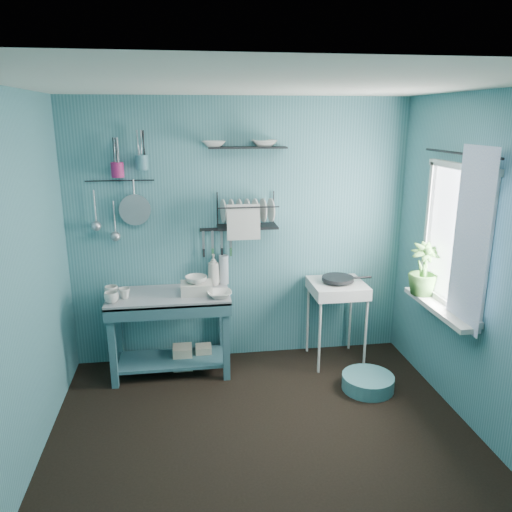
{
  "coord_description": "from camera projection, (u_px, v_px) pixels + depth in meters",
  "views": [
    {
      "loc": [
        -0.53,
        -3.1,
        2.31
      ],
      "look_at": [
        0.05,
        0.85,
        1.2
      ],
      "focal_mm": 35.0,
      "sensor_mm": 36.0,
      "label": 1
    }
  ],
  "objects": [
    {
      "name": "floor",
      "position": [
        266.0,
        445.0,
        3.64
      ],
      "size": [
        3.2,
        3.2,
        0.0
      ],
      "primitive_type": "plane",
      "color": "black",
      "rests_on": "ground"
    },
    {
      "name": "ceiling",
      "position": [
        268.0,
        84.0,
        2.98
      ],
      "size": [
        3.2,
        3.2,
        0.0
      ],
      "primitive_type": "plane",
      "rotation": [
        3.14,
        0.0,
        0.0
      ],
      "color": "silver",
      "rests_on": "ground"
    },
    {
      "name": "wall_back",
      "position": [
        241.0,
        233.0,
        4.74
      ],
      "size": [
        3.2,
        0.0,
        3.2
      ],
      "primitive_type": "plane",
      "rotation": [
        1.57,
        0.0,
        0.0
      ],
      "color": "#3B7179",
      "rests_on": "ground"
    },
    {
      "name": "wall_front",
      "position": [
        333.0,
        409.0,
        1.88
      ],
      "size": [
        3.2,
        0.0,
        3.2
      ],
      "primitive_type": "plane",
      "rotation": [
        -1.57,
        0.0,
        0.0
      ],
      "color": "#3B7179",
      "rests_on": "ground"
    },
    {
      "name": "wall_left",
      "position": [
        13.0,
        295.0,
        3.09
      ],
      "size": [
        0.0,
        3.0,
        3.0
      ],
      "primitive_type": "plane",
      "rotation": [
        1.57,
        0.0,
        1.57
      ],
      "color": "#3B7179",
      "rests_on": "ground"
    },
    {
      "name": "wall_right",
      "position": [
        489.0,
        272.0,
        3.53
      ],
      "size": [
        0.0,
        3.0,
        3.0
      ],
      "primitive_type": "plane",
      "rotation": [
        1.57,
        0.0,
        -1.57
      ],
      "color": "#3B7179",
      "rests_on": "ground"
    },
    {
      "name": "work_counter",
      "position": [
        171.0,
        333.0,
        4.61
      ],
      "size": [
        1.1,
        0.57,
        0.77
      ],
      "primitive_type": "cube",
      "rotation": [
        0.0,
        0.0,
        -0.02
      ],
      "color": "#2D5660",
      "rests_on": "floor"
    },
    {
      "name": "mug_left",
      "position": [
        111.0,
        298.0,
        4.27
      ],
      "size": [
        0.12,
        0.12,
        0.1
      ],
      "primitive_type": "imported",
      "color": "beige",
      "rests_on": "work_counter"
    },
    {
      "name": "mug_mid",
      "position": [
        125.0,
        293.0,
        4.38
      ],
      "size": [
        0.14,
        0.14,
        0.09
      ],
      "primitive_type": "imported",
      "rotation": [
        0.0,
        0.0,
        0.52
      ],
      "color": "beige",
      "rests_on": "work_counter"
    },
    {
      "name": "mug_right",
      "position": [
        111.0,
        291.0,
        4.42
      ],
      "size": [
        0.17,
        0.17,
        0.1
      ],
      "primitive_type": "imported",
      "rotation": [
        0.0,
        0.0,
        1.05
      ],
      "color": "beige",
      "rests_on": "work_counter"
    },
    {
      "name": "wash_tub",
      "position": [
        196.0,
        288.0,
        4.51
      ],
      "size": [
        0.28,
        0.22,
        0.1
      ],
      "primitive_type": "cube",
      "color": "#BBB6AB",
      "rests_on": "work_counter"
    },
    {
      "name": "tub_bowl",
      "position": [
        196.0,
        280.0,
        4.49
      ],
      "size": [
        0.2,
        0.19,
        0.06
      ],
      "primitive_type": "imported",
      "color": "beige",
      "rests_on": "wash_tub"
    },
    {
      "name": "soap_bottle",
      "position": [
        213.0,
        270.0,
        4.71
      ],
      "size": [
        0.11,
        0.12,
        0.3
      ],
      "primitive_type": "imported",
      "color": "#BBB6AB",
      "rests_on": "work_counter"
    },
    {
      "name": "water_bottle",
      "position": [
        224.0,
        270.0,
        4.75
      ],
      "size": [
        0.09,
        0.09,
        0.28
      ],
      "primitive_type": "cylinder",
      "color": "#A6AFB9",
      "rests_on": "work_counter"
    },
    {
      "name": "counter_bowl",
      "position": [
        220.0,
        294.0,
        4.42
      ],
      "size": [
        0.22,
        0.22,
        0.05
      ],
      "primitive_type": "imported",
      "color": "beige",
      "rests_on": "work_counter"
    },
    {
      "name": "hotplate_stand",
      "position": [
        336.0,
        322.0,
        4.82
      ],
      "size": [
        0.54,
        0.54,
        0.81
      ],
      "primitive_type": "cube",
      "rotation": [
        0.0,
        0.0,
        -0.07
      ],
      "color": "silver",
      "rests_on": "floor"
    },
    {
      "name": "frying_pan",
      "position": [
        338.0,
        279.0,
        4.71
      ],
      "size": [
        0.3,
        0.3,
        0.03
      ],
      "primitive_type": "cylinder",
      "color": "black",
      "rests_on": "hotplate_stand"
    },
    {
      "name": "knife_strip",
      "position": [
        217.0,
        229.0,
        4.67
      ],
      "size": [
        0.32,
        0.03,
        0.03
      ],
      "primitive_type": "cube",
      "rotation": [
        0.0,
        0.0,
        0.02
      ],
      "color": "black",
      "rests_on": "wall_back"
    },
    {
      "name": "dish_rack",
      "position": [
        247.0,
        211.0,
        4.56
      ],
      "size": [
        0.57,
        0.29,
        0.32
      ],
      "primitive_type": "cube",
      "rotation": [
        0.0,
        0.0,
        0.1
      ],
      "color": "black",
      "rests_on": "wall_back"
    },
    {
      "name": "upper_shelf",
      "position": [
        248.0,
        148.0,
        4.44
      ],
      "size": [
        0.71,
        0.21,
        0.01
      ],
      "primitive_type": "cube",
      "rotation": [
        0.0,
        0.0,
        -0.04
      ],
      "color": "black",
      "rests_on": "wall_back"
    },
    {
      "name": "shelf_bowl_left",
      "position": [
        214.0,
        147.0,
        4.39
      ],
      "size": [
        0.22,
        0.22,
        0.05
      ],
      "primitive_type": "imported",
      "rotation": [
        0.0,
        0.0,
        -0.05
      ],
      "color": "beige",
      "rests_on": "upper_shelf"
    },
    {
      "name": "shelf_bowl_right",
      "position": [
        264.0,
        152.0,
        4.47
      ],
      "size": [
        0.27,
        0.27,
        0.06
      ],
      "primitive_type": "imported",
      "rotation": [
        0.0,
        0.0,
        -0.14
      ],
      "color": "beige",
      "rests_on": "upper_shelf"
    },
    {
      "name": "utensil_cup_magenta",
      "position": [
        117.0,
        170.0,
        4.35
      ],
      "size": [
        0.11,
        0.11,
        0.13
      ],
      "primitive_type": "cylinder",
      "color": "#951B54",
      "rests_on": "wall_back"
    },
    {
      "name": "utensil_cup_teal",
      "position": [
        142.0,
        162.0,
        4.36
      ],
      "size": [
        0.11,
        0.11,
        0.13
      ],
      "primitive_type": "cylinder",
      "color": "#3A6D79",
      "rests_on": "wall_back"
    },
    {
      "name": "colander",
      "position": [
        135.0,
        210.0,
        4.49
      ],
      "size": [
        0.28,
        0.03,
        0.28
      ],
      "primitive_type": "cylinder",
      "rotation": [
        1.54,
        0.0,
        0.0
      ],
      "color": "#A3A4AB",
      "rests_on": "wall_back"
    },
    {
      "name": "ladle_outer",
      "position": [
        95.0,
        207.0,
        4.44
      ],
      "size": [
        0.01,
        0.01,
        0.3
      ],
      "primitive_type": "cylinder",
      "color": "#A3A4AB",
      "rests_on": "wall_back"
    },
    {
      "name": "ladle_inner",
      "position": [
        114.0,
        218.0,
        4.49
      ],
      "size": [
        0.01,
        0.01,
        0.3
      ],
      "primitive_type": "cylinder",
      "color": "#A3A4AB",
      "rests_on": "wall_back"
    },
    {
      "name": "hook_rail",
      "position": [
        120.0,
        181.0,
        4.42
      ],
      "size": [
        0.6,
        0.01,
        0.01
      ],
      "primitive_type": "cylinder",
      "rotation": [
        0.0,
        1.57,
        0.0
      ],
      "color": "black",
      "rests_on": "wall_back"
    },
    {
      "name": "window_glass",
      "position": [
        456.0,
        237.0,
        3.92
      ],
      "size": [
        0.0,
        1.1,
        1.1
      ],
      "primitive_type": "plane",
      "rotation": [
        1.57,
        0.0,
        1.57
      ],
      "color": "white",
      "rests_on": "wall_right"
    },
    {
      "name": "windowsill",
      "position": [
        439.0,
        308.0,
        4.07
      ],
      "size": [
        0.16,
        0.95,
        0.04
      ],
      "primitive_type": "cube",
      "color": "silver",
      "rests_on": "wall_right"
    },
    {
      "name": "curtain",
      "position": [
        470.0,
        241.0,
        3.61
      ],
      "size": [
        0.0,
        1.35,
        1.35
      ],
      "primitive_type": "plane",
      "rotation": [
        1.57,
        0.0,
        1.57
      ],
      "color": "white",
      "rests_on": "wall_right"
    },
    {
      "name": "curtain_rod",
      "position": [
        460.0,
        153.0,
        3.74
      ],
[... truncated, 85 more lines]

